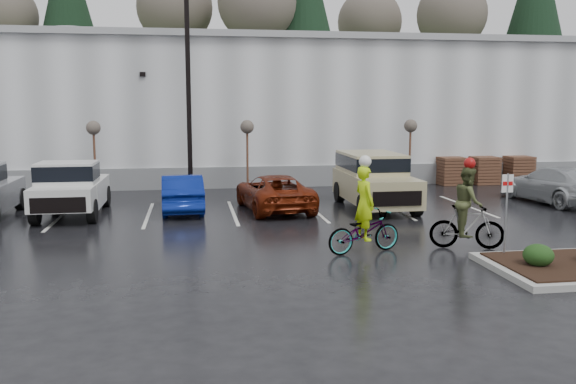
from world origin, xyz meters
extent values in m
plane|color=black|center=(0.00, 0.00, 0.00)|extent=(120.00, 120.00, 0.00)
cube|color=#AEB1B3|center=(0.00, 22.00, 3.50)|extent=(60.00, 15.00, 7.00)
cube|color=slate|center=(0.00, 14.45, 0.50)|extent=(60.00, 0.12, 1.00)
cube|color=#999B9E|center=(0.00, 22.00, 7.05)|extent=(60.50, 15.50, 0.30)
cube|color=#24411B|center=(0.00, 45.00, 3.00)|extent=(80.00, 25.00, 6.00)
cylinder|color=black|center=(-4.00, 12.00, 4.50)|extent=(0.20, 0.20, 9.00)
cylinder|color=#492C1D|center=(-8.00, 13.00, 1.40)|extent=(0.10, 0.10, 2.80)
sphere|color=#514B41|center=(-8.00, 13.00, 2.90)|extent=(0.60, 0.60, 0.60)
cylinder|color=#492C1D|center=(-1.50, 13.00, 1.40)|extent=(0.10, 0.10, 2.80)
sphere|color=#514B41|center=(-1.50, 13.00, 2.90)|extent=(0.60, 0.60, 0.60)
cylinder|color=#492C1D|center=(6.00, 13.00, 1.40)|extent=(0.10, 0.10, 2.80)
sphere|color=#514B41|center=(6.00, 13.00, 2.90)|extent=(0.60, 0.60, 0.60)
cube|color=#492C1D|center=(8.50, 14.00, 0.68)|extent=(1.20, 1.20, 1.35)
cube|color=#492C1D|center=(10.20, 14.00, 0.68)|extent=(1.20, 1.20, 1.35)
cube|color=#492C1D|center=(12.00, 14.00, 0.68)|extent=(1.20, 1.20, 1.35)
ellipsoid|color=#163211|center=(4.00, -1.00, 0.41)|extent=(0.70, 0.70, 0.52)
cylinder|color=gray|center=(3.80, 0.20, 1.10)|extent=(0.05, 0.05, 2.20)
cube|color=white|center=(3.80, 0.20, 1.95)|extent=(0.30, 0.02, 0.45)
cube|color=red|center=(3.80, 0.19, 1.95)|extent=(0.26, 0.02, 0.10)
imported|color=navy|center=(-4.31, 8.60, 0.68)|extent=(1.61, 4.19, 1.36)
imported|color=#651B09|center=(-0.95, 8.34, 0.66)|extent=(2.71, 4.97, 1.32)
imported|color=#B3B8BC|center=(10.25, 8.13, 0.74)|extent=(2.62, 5.28, 1.47)
imported|color=#3F3F44|center=(0.51, 1.50, 0.56)|extent=(2.25, 1.30, 1.12)
imported|color=#B6E70C|center=(0.51, 1.50, 1.33)|extent=(0.65, 0.81, 1.96)
sphere|color=silver|center=(0.51, 1.50, 2.43)|extent=(0.32, 0.32, 0.32)
imported|color=#3F3F44|center=(3.40, 1.50, 0.60)|extent=(1.99, 1.10, 1.20)
imported|color=#454C29|center=(3.40, 1.50, 1.29)|extent=(0.75, 1.02, 1.88)
sphere|color=#990C0C|center=(3.40, 1.50, 2.33)|extent=(0.31, 0.31, 0.31)
camera|label=1|loc=(-3.96, -13.74, 3.92)|focal=38.00mm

